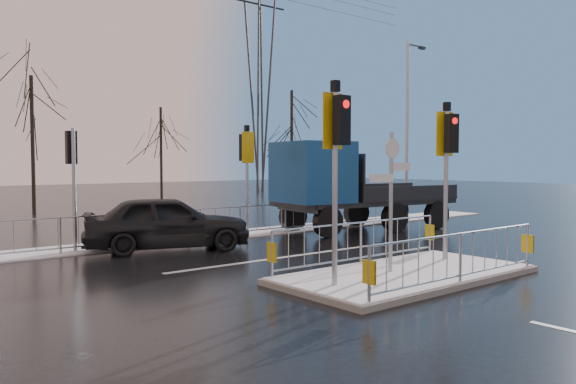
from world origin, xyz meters
TOP-DOWN VIEW (x-y plane):
  - ground at (0.00, 0.00)m, footprint 120.00×120.00m
  - snow_verge at (0.00, 8.60)m, footprint 30.00×2.00m
  - lane_markings at (0.00, -0.33)m, footprint 8.00×11.38m
  - traffic_island at (-0.01, 0.01)m, footprint 6.00×3.04m
  - far_kerb_fixtures at (0.29, 8.09)m, footprint 18.00×0.65m
  - car_far_lane at (-2.27, 6.94)m, footprint 5.13×3.45m
  - flatbed_truck at (4.50, 6.95)m, footprint 7.39×3.52m
  - tree_far_a at (-2.00, 22.00)m, footprint 3.75×3.75m
  - tree_far_b at (6.00, 24.00)m, footprint 3.25×3.25m
  - tree_far_c at (14.00, 21.00)m, footprint 4.00×4.00m
  - street_lamp_right at (10.57, 8.50)m, footprint 1.25×0.18m
  - pylon_wires at (16.88, 30.00)m, footprint 70.00×2.38m

SIDE VIEW (x-z plane):
  - ground at x=0.00m, z-range 0.00..0.00m
  - lane_markings at x=0.00m, z-range 0.00..0.01m
  - snow_verge at x=0.00m, z-range 0.00..0.04m
  - traffic_island at x=-0.01m, z-range -1.68..2.47m
  - car_far_lane at x=-2.27m, z-range 0.00..1.62m
  - far_kerb_fixtures at x=0.29m, z-range -0.90..2.93m
  - flatbed_truck at x=4.50m, z-range 0.10..3.40m
  - tree_far_b at x=6.00m, z-range 1.11..7.25m
  - street_lamp_right at x=10.57m, z-range 0.39..8.39m
  - tree_far_a at x=-2.00m, z-range 1.28..8.36m
  - tree_far_c at x=14.00m, z-range 1.37..8.92m
  - pylon_wires at x=16.88m, z-range 1.05..21.02m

